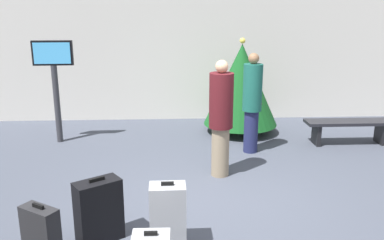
{
  "coord_description": "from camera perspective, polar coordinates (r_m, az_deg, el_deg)",
  "views": [
    {
      "loc": [
        -0.52,
        -5.19,
        2.61
      ],
      "look_at": [
        -0.2,
        1.09,
        0.9
      ],
      "focal_mm": 38.12,
      "sensor_mm": 36.0,
      "label": 1
    }
  ],
  "objects": [
    {
      "name": "ground_plane",
      "position": [
        5.84,
        2.57,
        -11.37
      ],
      "size": [
        16.0,
        16.0,
        0.0
      ],
      "primitive_type": "plane",
      "color": "#424754"
    },
    {
      "name": "flight_info_kiosk",
      "position": [
        8.46,
        -18.7,
        6.09
      ],
      "size": [
        0.77,
        0.12,
        2.04
      ],
      "color": "#333338",
      "rests_on": "ground_plane"
    },
    {
      "name": "suitcase_5",
      "position": [
        4.92,
        -12.9,
        -12.3
      ],
      "size": [
        0.57,
        0.5,
        0.78
      ],
      "color": "black",
      "rests_on": "ground_plane"
    },
    {
      "name": "suitcase_3",
      "position": [
        4.66,
        -3.38,
        -13.38
      ],
      "size": [
        0.4,
        0.27,
        0.8
      ],
      "color": "#9EA0A5",
      "rests_on": "ground_plane"
    },
    {
      "name": "traveller_0",
      "position": [
        6.41,
        4.07,
        0.49
      ],
      "size": [
        0.44,
        0.44,
        1.87
      ],
      "color": "gray",
      "rests_on": "ground_plane"
    },
    {
      "name": "waiting_bench",
      "position": [
        8.68,
        21.14,
        -0.8
      ],
      "size": [
        1.74,
        0.44,
        0.48
      ],
      "color": "black",
      "rests_on": "ground_plane"
    },
    {
      "name": "traveller_1",
      "position": [
        7.57,
        8.4,
        2.65
      ],
      "size": [
        0.5,
        0.5,
        1.86
      ],
      "color": "#1E234C",
      "rests_on": "ground_plane"
    },
    {
      "name": "suitcase_4",
      "position": [
        4.7,
        -20.33,
        -14.96
      ],
      "size": [
        0.46,
        0.39,
        0.69
      ],
      "color": "#232326",
      "rests_on": "ground_plane"
    },
    {
      "name": "holiday_tree",
      "position": [
        8.79,
        6.9,
        4.94
      ],
      "size": [
        1.58,
        1.58,
        2.04
      ],
      "color": "#4C3319",
      "rests_on": "ground_plane"
    },
    {
      "name": "back_wall",
      "position": [
        9.86,
        0.15,
        9.78
      ],
      "size": [
        16.0,
        0.2,
        3.35
      ],
      "primitive_type": "cube",
      "color": "beige",
      "rests_on": "ground_plane"
    }
  ]
}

